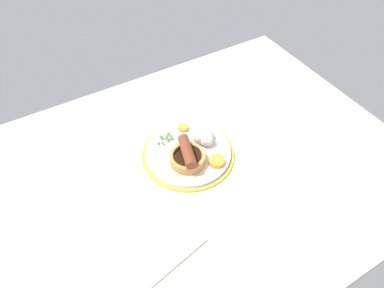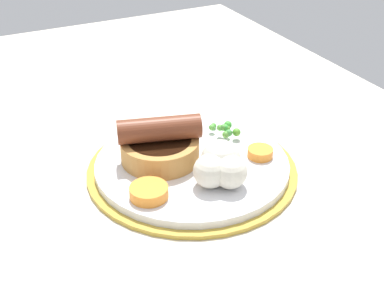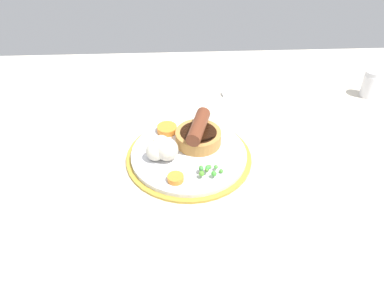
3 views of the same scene
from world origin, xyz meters
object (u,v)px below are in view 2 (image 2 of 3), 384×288
dinner_plate (192,167)px  carrot_slice_3 (260,153)px  sausage_pudding (161,145)px  pea_pile (225,129)px  carrot_slice_5 (149,192)px  cauliflower_floret (220,166)px

dinner_plate → carrot_slice_3: size_ratio=8.21×
sausage_pudding → carrot_slice_3: 11.41cm
dinner_plate → sausage_pudding: bearing=60.2°
pea_pile → carrot_slice_5: bearing=119.5°
pea_pile → dinner_plate: bearing=118.2°
carrot_slice_5 → cauliflower_floret: bearing=-96.1°
pea_pile → cauliflower_floret: 9.77cm
sausage_pudding → carrot_slice_5: sausage_pudding is taller
dinner_plate → pea_pile: size_ratio=5.56×
sausage_pudding → carrot_slice_5: bearing=72.5°
carrot_slice_3 → pea_pile: bearing=12.6°
dinner_plate → pea_pile: (3.26, -6.08, 1.89)cm
pea_pile → cauliflower_floret: size_ratio=0.71×
dinner_plate → pea_pile: 7.15cm
carrot_slice_3 → carrot_slice_5: size_ratio=0.73×
sausage_pudding → cauliflower_floret: sausage_pudding is taller
dinner_plate → sausage_pudding: 4.49cm
sausage_pudding → dinner_plate: bearing=166.4°
sausage_pudding → carrot_slice_3: size_ratio=3.30×
cauliflower_floret → carrot_slice_3: cauliflower_floret is taller
sausage_pudding → carrot_slice_3: (-4.37, -10.44, -1.46)cm
sausage_pudding → carrot_slice_5: size_ratio=2.41×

